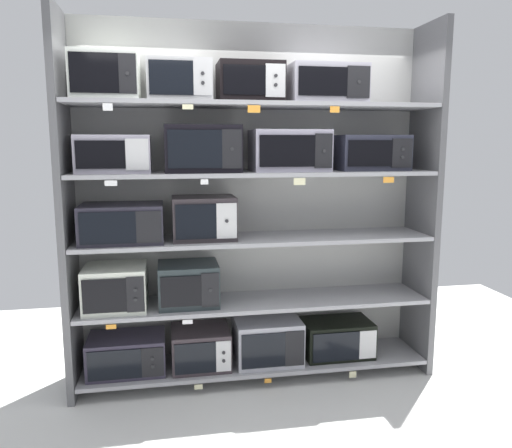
% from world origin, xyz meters
% --- Properties ---
extents(back_panel, '(2.84, 0.04, 2.71)m').
position_xyz_m(back_panel, '(0.00, 0.27, 1.35)').
color(back_panel, '#B2B2AD').
rests_on(back_panel, ground).
extents(upright_left, '(0.05, 0.49, 2.71)m').
position_xyz_m(upright_left, '(-1.35, 0.00, 1.35)').
color(upright_left, '#5B5B5E').
rests_on(upright_left, ground).
extents(upright_right, '(0.05, 0.49, 2.71)m').
position_xyz_m(upright_right, '(1.35, 0.00, 1.35)').
color(upright_right, '#5B5B5E').
rests_on(upright_right, ground).
extents(shelf_0, '(2.64, 0.49, 0.03)m').
position_xyz_m(shelf_0, '(0.00, 0.00, 0.11)').
color(shelf_0, '#99999E').
rests_on(shelf_0, ground).
extents(microwave_0, '(0.56, 0.39, 0.27)m').
position_xyz_m(microwave_0, '(-0.98, -0.00, 0.26)').
color(microwave_0, '#2E293A').
rests_on(microwave_0, shelf_0).
extents(microwave_1, '(0.44, 0.41, 0.29)m').
position_xyz_m(microwave_1, '(-0.43, -0.00, 0.27)').
color(microwave_1, '#342B30').
rests_on(microwave_1, shelf_0).
extents(microwave_2, '(0.51, 0.43, 0.34)m').
position_xyz_m(microwave_2, '(0.09, -0.00, 0.29)').
color(microwave_2, '#9E9FAA').
rests_on(microwave_2, shelf_0).
extents(microwave_3, '(0.54, 0.36, 0.28)m').
position_xyz_m(microwave_3, '(0.66, -0.00, 0.26)').
color(microwave_3, black).
rests_on(microwave_3, shelf_0).
extents(price_tag_0, '(0.06, 0.00, 0.04)m').
position_xyz_m(price_tag_0, '(-0.47, -0.25, 0.07)').
color(price_tag_0, beige).
extents(price_tag_1, '(0.05, 0.00, 0.03)m').
position_xyz_m(price_tag_1, '(0.05, -0.25, 0.07)').
color(price_tag_1, orange).
extents(price_tag_2, '(0.06, 0.00, 0.05)m').
position_xyz_m(price_tag_2, '(0.71, -0.25, 0.06)').
color(price_tag_2, beige).
extents(shelf_1, '(2.64, 0.49, 0.03)m').
position_xyz_m(shelf_1, '(0.00, 0.00, 0.60)').
color(shelf_1, '#99999E').
extents(microwave_4, '(0.44, 0.43, 0.31)m').
position_xyz_m(microwave_4, '(-1.04, -0.00, 0.77)').
color(microwave_4, silver).
rests_on(microwave_4, shelf_1).
extents(microwave_5, '(0.44, 0.39, 0.31)m').
position_xyz_m(microwave_5, '(-0.51, -0.00, 0.77)').
color(microwave_5, '#273133').
rests_on(microwave_5, shelf_1).
extents(price_tag_3, '(0.07, 0.00, 0.03)m').
position_xyz_m(price_tag_3, '(-1.06, -0.25, 0.56)').
color(price_tag_3, orange).
extents(price_tag_4, '(0.07, 0.00, 0.03)m').
position_xyz_m(price_tag_4, '(-0.54, -0.25, 0.57)').
color(price_tag_4, white).
extents(shelf_2, '(2.64, 0.49, 0.03)m').
position_xyz_m(shelf_2, '(0.00, 0.00, 1.09)').
color(shelf_2, '#99999E').
extents(microwave_6, '(0.58, 0.42, 0.27)m').
position_xyz_m(microwave_6, '(-0.97, -0.00, 1.25)').
color(microwave_6, '#282632').
rests_on(microwave_6, shelf_2).
extents(microwave_7, '(0.46, 0.36, 0.31)m').
position_xyz_m(microwave_7, '(-0.39, -0.00, 1.27)').
color(microwave_7, '#312B2F').
rests_on(microwave_7, shelf_2).
extents(shelf_3, '(2.64, 0.49, 0.03)m').
position_xyz_m(shelf_3, '(0.00, 0.00, 1.59)').
color(shelf_3, '#99999E').
extents(microwave_8, '(0.50, 0.34, 0.26)m').
position_xyz_m(microwave_8, '(-1.01, -0.00, 1.73)').
color(microwave_8, '#A09BAC').
rests_on(microwave_8, shelf_3).
extents(microwave_9, '(0.54, 0.42, 0.33)m').
position_xyz_m(microwave_9, '(-0.39, -0.00, 1.77)').
color(microwave_9, black).
rests_on(microwave_9, shelf_3).
extents(microwave_10, '(0.56, 0.38, 0.30)m').
position_xyz_m(microwave_10, '(0.25, -0.00, 1.75)').
color(microwave_10, '#9F9AAF').
rests_on(microwave_10, shelf_3).
extents(microwave_11, '(0.53, 0.35, 0.27)m').
position_xyz_m(microwave_11, '(0.89, -0.00, 1.74)').
color(microwave_11, '#292B3A').
rests_on(microwave_11, shelf_3).
extents(price_tag_5, '(0.08, 0.00, 0.04)m').
position_xyz_m(price_tag_5, '(-1.01, -0.25, 1.55)').
color(price_tag_5, white).
extents(price_tag_6, '(0.05, 0.00, 0.04)m').
position_xyz_m(price_tag_6, '(-0.40, -0.25, 1.55)').
color(price_tag_6, white).
extents(price_tag_7, '(0.08, 0.00, 0.05)m').
position_xyz_m(price_tag_7, '(0.27, -0.25, 1.54)').
color(price_tag_7, beige).
extents(price_tag_8, '(0.08, 0.00, 0.04)m').
position_xyz_m(price_tag_8, '(0.93, -0.25, 1.55)').
color(price_tag_8, orange).
extents(shelf_4, '(2.64, 0.49, 0.03)m').
position_xyz_m(shelf_4, '(0.00, 0.00, 2.08)').
color(shelf_4, '#99999E').
extents(microwave_12, '(0.44, 0.42, 0.31)m').
position_xyz_m(microwave_12, '(-1.04, -0.00, 2.25)').
color(microwave_12, silver).
rests_on(microwave_12, shelf_4).
extents(microwave_13, '(0.44, 0.41, 0.28)m').
position_xyz_m(microwave_13, '(-0.55, -0.00, 2.23)').
color(microwave_13, '#BEBEBF').
rests_on(microwave_13, shelf_4).
extents(microwave_14, '(0.46, 0.34, 0.28)m').
position_xyz_m(microwave_14, '(-0.04, -0.00, 2.24)').
color(microwave_14, black).
rests_on(microwave_14, shelf_4).
extents(microwave_15, '(0.55, 0.42, 0.27)m').
position_xyz_m(microwave_15, '(0.51, -0.00, 2.23)').
color(microwave_15, '#A5A1AF').
rests_on(microwave_15, shelf_4).
extents(price_tag_9, '(0.06, 0.00, 0.05)m').
position_xyz_m(price_tag_9, '(-1.01, -0.25, 2.04)').
color(price_tag_9, white).
extents(price_tag_10, '(0.07, 0.00, 0.03)m').
position_xyz_m(price_tag_10, '(-0.50, -0.25, 2.05)').
color(price_tag_10, beige).
extents(price_tag_11, '(0.09, 0.00, 0.05)m').
position_xyz_m(price_tag_11, '(-0.06, -0.25, 2.04)').
color(price_tag_11, orange).
extents(price_tag_12, '(0.07, 0.00, 0.04)m').
position_xyz_m(price_tag_12, '(0.51, -0.25, 2.04)').
color(price_tag_12, orange).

